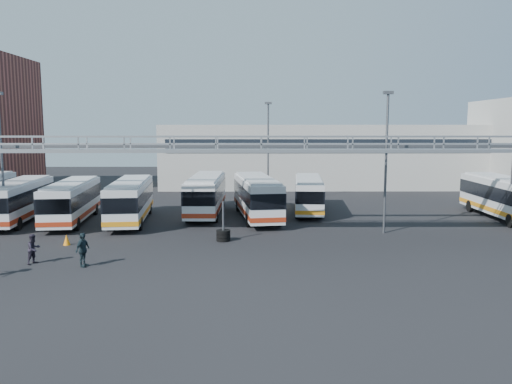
{
  "coord_description": "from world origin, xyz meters",
  "views": [
    {
      "loc": [
        2.39,
        -28.68,
        7.63
      ],
      "look_at": [
        2.65,
        6.0,
        3.16
      ],
      "focal_mm": 35.0,
      "sensor_mm": 36.0,
      "label": 1
    }
  ],
  "objects_px": {
    "bus_4": "(206,193)",
    "pedestrian_d": "(83,250)",
    "bus_1": "(18,199)",
    "bus_2": "(72,200)",
    "bus_3": "(130,199)",
    "cone_right": "(67,240)",
    "bus_9": "(504,196)",
    "light_pole_mid": "(386,155)",
    "bus_5": "(257,195)",
    "tire_stack": "(223,234)",
    "pedestrian_b": "(34,249)",
    "bus_6": "(309,193)",
    "light_pole_left": "(1,154)",
    "light_pole_back": "(268,147)"
  },
  "relations": [
    {
      "from": "bus_4",
      "to": "pedestrian_d",
      "type": "bearing_deg",
      "value": -106.76
    },
    {
      "from": "bus_1",
      "to": "bus_2",
      "type": "xyz_separation_m",
      "value": [
        4.4,
        -0.09,
        -0.03
      ]
    },
    {
      "from": "bus_3",
      "to": "bus_4",
      "type": "xyz_separation_m",
      "value": [
        5.86,
        3.32,
        0.04
      ]
    },
    {
      "from": "bus_3",
      "to": "cone_right",
      "type": "distance_m",
      "value": 8.62
    },
    {
      "from": "bus_1",
      "to": "bus_9",
      "type": "relative_size",
      "value": 0.97
    },
    {
      "from": "bus_9",
      "to": "cone_right",
      "type": "height_order",
      "value": "bus_9"
    },
    {
      "from": "light_pole_mid",
      "to": "bus_5",
      "type": "relative_size",
      "value": 0.86
    },
    {
      "from": "bus_1",
      "to": "tire_stack",
      "type": "distance_m",
      "value": 18.51
    },
    {
      "from": "bus_4",
      "to": "pedestrian_b",
      "type": "height_order",
      "value": "bus_4"
    },
    {
      "from": "bus_4",
      "to": "bus_9",
      "type": "xyz_separation_m",
      "value": [
        25.2,
        -2.29,
        0.04
      ]
    },
    {
      "from": "bus_5",
      "to": "bus_6",
      "type": "height_order",
      "value": "bus_5"
    },
    {
      "from": "bus_9",
      "to": "bus_4",
      "type": "bearing_deg",
      "value": 175.37
    },
    {
      "from": "bus_5",
      "to": "bus_4",
      "type": "bearing_deg",
      "value": 150.07
    },
    {
      "from": "light_pole_left",
      "to": "bus_6",
      "type": "relative_size",
      "value": 0.97
    },
    {
      "from": "bus_1",
      "to": "pedestrian_d",
      "type": "bearing_deg",
      "value": -59.83
    },
    {
      "from": "bus_9",
      "to": "pedestrian_b",
      "type": "distance_m",
      "value": 36.19
    },
    {
      "from": "bus_2",
      "to": "bus_4",
      "type": "xyz_separation_m",
      "value": [
        10.56,
        3.45,
        0.08
      ]
    },
    {
      "from": "light_pole_mid",
      "to": "pedestrian_b",
      "type": "distance_m",
      "value": 23.91
    },
    {
      "from": "light_pole_mid",
      "to": "bus_2",
      "type": "height_order",
      "value": "light_pole_mid"
    },
    {
      "from": "bus_3",
      "to": "pedestrian_b",
      "type": "relative_size",
      "value": 6.67
    },
    {
      "from": "light_pole_back",
      "to": "light_pole_left",
      "type": "bearing_deg",
      "value": -145.01
    },
    {
      "from": "bus_3",
      "to": "bus_9",
      "type": "relative_size",
      "value": 0.98
    },
    {
      "from": "bus_5",
      "to": "pedestrian_b",
      "type": "xyz_separation_m",
      "value": [
        -12.72,
        -14.22,
        -1.1
      ]
    },
    {
      "from": "bus_1",
      "to": "bus_4",
      "type": "xyz_separation_m",
      "value": [
        14.96,
        3.36,
        0.05
      ]
    },
    {
      "from": "light_pole_mid",
      "to": "bus_2",
      "type": "relative_size",
      "value": 0.92
    },
    {
      "from": "bus_9",
      "to": "light_pole_left",
      "type": "bearing_deg",
      "value": -172.8
    },
    {
      "from": "cone_right",
      "to": "tire_stack",
      "type": "bearing_deg",
      "value": 6.29
    },
    {
      "from": "pedestrian_b",
      "to": "light_pole_left",
      "type": "bearing_deg",
      "value": 59.8
    },
    {
      "from": "bus_3",
      "to": "light_pole_back",
      "type": "bearing_deg",
      "value": 36.23
    },
    {
      "from": "light_pole_mid",
      "to": "pedestrian_d",
      "type": "bearing_deg",
      "value": -155.12
    },
    {
      "from": "cone_right",
      "to": "tire_stack",
      "type": "height_order",
      "value": "tire_stack"
    },
    {
      "from": "light_pole_left",
      "to": "pedestrian_d",
      "type": "relative_size",
      "value": 5.32
    },
    {
      "from": "bus_5",
      "to": "tire_stack",
      "type": "relative_size",
      "value": 4.37
    },
    {
      "from": "bus_3",
      "to": "pedestrian_b",
      "type": "height_order",
      "value": "bus_3"
    },
    {
      "from": "bus_4",
      "to": "bus_6",
      "type": "relative_size",
      "value": 1.08
    },
    {
      "from": "bus_6",
      "to": "pedestrian_d",
      "type": "distance_m",
      "value": 23.15
    },
    {
      "from": "light_pole_mid",
      "to": "cone_right",
      "type": "height_order",
      "value": "light_pole_mid"
    },
    {
      "from": "bus_6",
      "to": "cone_right",
      "type": "distance_m",
      "value": 21.61
    },
    {
      "from": "light_pole_left",
      "to": "bus_2",
      "type": "height_order",
      "value": "light_pole_left"
    },
    {
      "from": "bus_1",
      "to": "bus_3",
      "type": "distance_m",
      "value": 9.1
    },
    {
      "from": "bus_5",
      "to": "pedestrian_d",
      "type": "xyz_separation_m",
      "value": [
        -9.74,
        -14.88,
        -0.99
      ]
    },
    {
      "from": "bus_1",
      "to": "pedestrian_b",
      "type": "distance_m",
      "value": 14.36
    },
    {
      "from": "light_pole_back",
      "to": "light_pole_mid",
      "type": "bearing_deg",
      "value": -61.93
    },
    {
      "from": "light_pole_left",
      "to": "bus_9",
      "type": "height_order",
      "value": "light_pole_left"
    },
    {
      "from": "light_pole_back",
      "to": "cone_right",
      "type": "distance_m",
      "value": 23.78
    },
    {
      "from": "bus_2",
      "to": "bus_6",
      "type": "xyz_separation_m",
      "value": [
        19.76,
        4.82,
        -0.09
      ]
    },
    {
      "from": "light_pole_mid",
      "to": "bus_2",
      "type": "xyz_separation_m",
      "value": [
        -24.24,
        4.44,
        -3.89
      ]
    },
    {
      "from": "bus_6",
      "to": "pedestrian_b",
      "type": "xyz_separation_m",
      "value": [
        -17.46,
        -17.39,
        -0.89
      ]
    },
    {
      "from": "bus_6",
      "to": "bus_5",
      "type": "bearing_deg",
      "value": -141.14
    },
    {
      "from": "bus_2",
      "to": "bus_5",
      "type": "distance_m",
      "value": 15.11
    }
  ]
}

